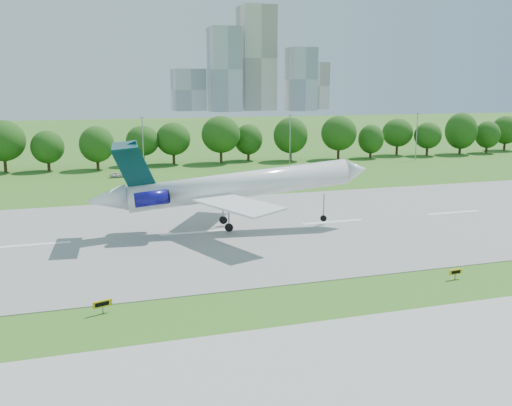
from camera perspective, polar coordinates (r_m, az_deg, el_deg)
name	(u,v)px	position (r m, az deg, el deg)	size (l,w,h in m)	color
ground	(439,278)	(60.71, 17.82, -7.15)	(600.00, 600.00, 0.00)	#2F691B
runway	(333,222)	(81.49, 7.72, -1.91)	(400.00, 45.00, 0.08)	gray
tree_line	(220,138)	(143.29, -3.67, 6.48)	(288.40, 8.40, 10.40)	#382314
light_poles	(219,142)	(133.02, -3.69, 6.15)	(175.90, 0.25, 12.19)	gray
skyline	(252,71)	(457.49, -0.38, 13.05)	(127.00, 52.00, 80.00)	#B2B2B7
airliner	(226,186)	(75.21, -2.98, 1.73)	(37.75, 27.30, 11.88)	white
taxi_sign_left	(102,304)	(50.68, -15.11, -9.72)	(1.63, 0.68, 1.16)	gray
taxi_sign_centre	(456,272)	(60.64, 19.33, -6.53)	(1.45, 0.30, 1.01)	gray
service_vehicle_b	(118,175)	(123.98, -13.64, 2.76)	(1.37, 3.41, 1.16)	beige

